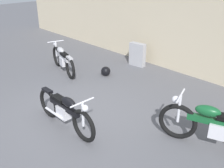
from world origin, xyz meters
name	(u,v)px	position (x,y,z in m)	size (l,w,h in m)	color
ground_plane	(76,116)	(0.00, 0.00, 0.00)	(40.00, 40.00, 0.00)	#56565B
building_wall	(184,24)	(0.00, 4.21, 1.53)	(18.00, 0.30, 3.06)	beige
stone_marker	(137,55)	(-1.27, 3.55, 0.40)	(0.57, 0.20, 0.80)	#9E9EA3
helmet	(106,71)	(-1.33, 2.13, 0.15)	(0.30, 0.30, 0.30)	black
motorcycle_green	(215,126)	(2.74, 1.21, 0.47)	(2.09, 0.96, 0.98)	black
motorcycle_silver	(63,59)	(-2.55, 1.36, 0.43)	(1.93, 0.72, 0.89)	black
motorcycle_black	(65,111)	(0.26, -0.45, 0.43)	(1.97, 0.55, 0.88)	black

